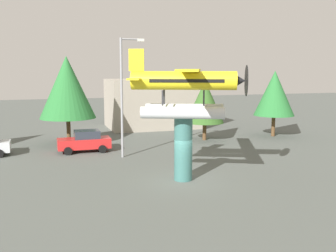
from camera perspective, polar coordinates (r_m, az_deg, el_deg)
ground_plane at (r=24.63m, az=2.16°, el=-7.67°), size 140.00×140.00×0.00m
display_pedestal at (r=24.17m, az=2.18°, el=-3.24°), size 1.10×1.10×3.88m
floatplane_monument at (r=23.71m, az=2.55°, el=5.33°), size 7.18×10.00×4.00m
car_mid_red at (r=33.19m, az=-11.77°, el=-2.13°), size 4.20×2.02×1.76m
streetlight_primary at (r=30.27m, az=-6.30°, el=5.14°), size 1.84×0.28×8.98m
storefront_building at (r=46.15m, az=-2.11°, el=3.26°), size 10.31×6.85×5.51m
tree_east at (r=36.45m, az=-14.18°, el=5.37°), size 4.92×4.92×7.83m
tree_center_back at (r=37.68m, az=5.27°, el=3.49°), size 3.60×3.60×5.67m
tree_far_east at (r=41.01m, az=14.93°, el=4.52°), size 3.98×3.98×6.52m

